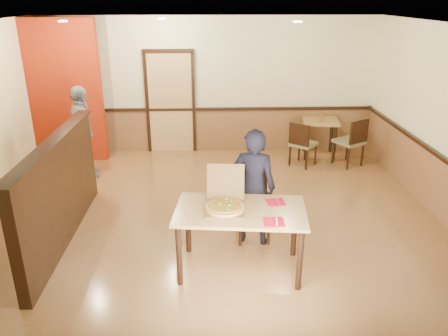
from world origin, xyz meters
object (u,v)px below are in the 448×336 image
Objects in this scene: diner_chair at (252,202)px; condiment at (321,118)px; pizza_box at (225,204)px; side_chair_right at (352,140)px; passerby at (83,133)px; diner at (253,187)px; side_chair_left at (302,142)px; side_table at (320,128)px; main_table at (240,218)px.

condiment is (1.69, 3.14, 0.33)m from diner_chair.
pizza_box reaches higher than diner_chair.
side_chair_right is 0.57× the size of passerby.
pizza_box is at bearing 72.66° from diner.
diner is at bearing -94.55° from diner_chair.
side_table is (0.49, 0.60, 0.10)m from side_chair_left.
side_chair_right is 0.61× the size of diner.
side_table is at bearing 66.15° from pizza_box.
side_table is at bearing -102.38° from diner.
pizza_box reaches higher than main_table.
side_chair_right is at bearing 56.59° from pizza_box.
side_chair_left reaches higher than main_table.
diner_chair is 0.96m from pizza_box.
condiment is (4.56, 0.87, -0.00)m from passerby.
passerby reaches higher than side_chair_left.
diner is at bearing -116.92° from side_table.
diner reaches higher than pizza_box.
passerby is at bearing -26.03° from side_chair_right.
passerby is 11.40× the size of condiment.
diner is at bearing 77.52° from main_table.
side_chair_left is at bearing -99.84° from passerby.
passerby reaches higher than diner.
side_table is at bearing 70.25° from main_table.
side_table is at bearing -93.07° from passerby.
diner is at bearing -145.32° from passerby.
diner is at bearing 21.40° from side_chair_right.
diner is at bearing 62.01° from pizza_box.
pizza_box is at bearing -156.28° from passerby.
diner reaches higher than side_table.
side_table is at bearing -81.70° from side_chair_right.
main_table is at bearing 24.65° from side_chair_right.
main_table is 1.79× the size of side_chair_left.
condiment is (-0.52, 0.50, 0.31)m from side_chair_right.
side_chair_left is at bearing -30.85° from side_chair_right.
main_table is 3.76m from side_chair_left.
side_chair_right is 1.19× the size of side_table.
diner_chair is at bearing 66.83° from pizza_box.
diner is 3.70m from condiment.
condiment is at bearing -106.75° from side_table.
passerby is 3.93m from pizza_box.
diner reaches higher than main_table.
main_table is 1.00× the size of diner.
side_chair_right is 0.79m from condiment.
side_table is 5.49× the size of condiment.
main_table is 4.39m from condiment.
diner_chair reaches higher than main_table.
diner_chair is (0.22, 0.81, -0.20)m from main_table.
passerby reaches higher than diner_chair.
diner is 2.89× the size of pizza_box.
side_chair_left is 1.10× the size of side_table.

